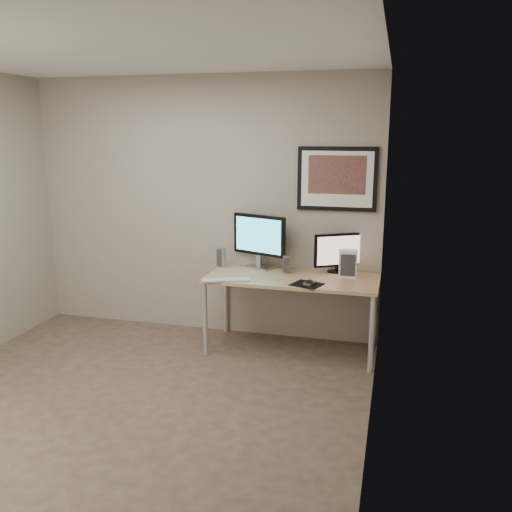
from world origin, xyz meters
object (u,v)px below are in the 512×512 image
object	(u,v)px
desk	(292,284)
monitor_large	(259,239)
speaker_right	(286,265)
speaker_left	(222,257)
fan_unit	(348,264)
monitor_tv	(339,252)
keyboard	(226,280)
framed_art	(337,179)

from	to	relation	value
desk	monitor_large	bearing A→B (deg)	147.45
desk	monitor_large	xyz separation A→B (m)	(-0.38, 0.24, 0.36)
monitor_large	speaker_right	size ratio (longest dim) A/B	3.24
desk	speaker_left	world-z (taller)	speaker_left
monitor_large	speaker_left	distance (m)	0.42
desk	fan_unit	world-z (taller)	fan_unit
speaker_left	monitor_tv	bearing A→B (deg)	28.36
keyboard	fan_unit	bearing A→B (deg)	0.85
framed_art	keyboard	distance (m)	1.41
framed_art	speaker_left	size ratio (longest dim) A/B	3.70
keyboard	framed_art	bearing A→B (deg)	13.99
speaker_right	keyboard	world-z (taller)	speaker_right
framed_art	keyboard	xyz separation A→B (m)	(-0.91, -0.61, -0.88)
speaker_right	fan_unit	xyz separation A→B (m)	(0.58, 0.01, 0.04)
monitor_tv	fan_unit	world-z (taller)	monitor_tv
monitor_tv	speaker_left	bearing A→B (deg)	154.53
monitor_tv	keyboard	bearing A→B (deg)	-179.85
desk	monitor_large	world-z (taller)	monitor_large
desk	framed_art	bearing A→B (deg)	43.46
desk	framed_art	xyz separation A→B (m)	(0.35, 0.33, 0.96)
fan_unit	speaker_right	bearing A→B (deg)	175.92
desk	keyboard	bearing A→B (deg)	-153.22
monitor_tv	monitor_large	bearing A→B (deg)	151.69
monitor_tv	keyboard	world-z (taller)	monitor_tv
desk	keyboard	distance (m)	0.63
speaker_left	speaker_right	bearing A→B (deg)	18.49
monitor_large	keyboard	xyz separation A→B (m)	(-0.17, -0.53, -0.29)
speaker_right	keyboard	size ratio (longest dim) A/B	0.39
desk	fan_unit	distance (m)	0.55
monitor_tv	keyboard	distance (m)	1.11
framed_art	keyboard	bearing A→B (deg)	-145.95
monitor_tv	speaker_right	xyz separation A→B (m)	(-0.48, -0.15, -0.12)
framed_art	fan_unit	distance (m)	0.80
desk	speaker_right	xyz separation A→B (m)	(-0.08, 0.11, 0.15)
framed_art	speaker_left	bearing A→B (deg)	-172.15
monitor_tv	desk	bearing A→B (deg)	-176.11
speaker_left	keyboard	distance (m)	0.51
monitor_large	monitor_tv	bearing A→B (deg)	21.12
framed_art	speaker_right	xyz separation A→B (m)	(-0.43, -0.22, -0.80)
framed_art	speaker_left	world-z (taller)	framed_art
desk	speaker_left	bearing A→B (deg)	166.48
desk	framed_art	distance (m)	1.07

